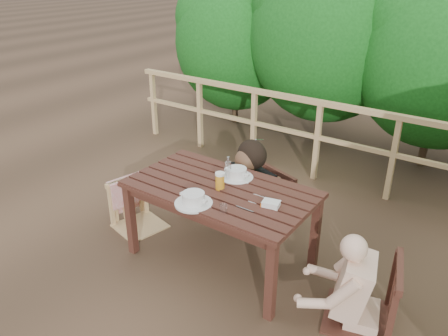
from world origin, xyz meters
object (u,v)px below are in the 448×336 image
Objects in this scene: chair_right at (366,264)px; chair_left at (136,187)px; butter_tub at (271,205)px; beer_glass at (220,181)px; soup_far at (237,173)px; tumbler at (224,208)px; woman at (266,158)px; diner_right at (372,256)px; soup_near at (193,199)px; chair_far at (264,179)px; bottle at (228,169)px; table at (221,225)px.

chair_left is at bearing -103.31° from chair_right.
beer_glass is at bearing 166.32° from butter_tub.
soup_far is 0.59m from tumbler.
woman is at bearing -35.47° from chair_left.
soup_far is (-1.28, 0.23, 0.26)m from chair_right.
diner_right is (2.30, 0.05, 0.14)m from chair_left.
chair_left is 2.27m from chair_right.
tumbler is (-1.04, -0.30, 0.25)m from chair_right.
diner_right is at bearing 168.31° from woman.
chair_left is 0.76× the size of diner_right.
soup_near is 1.03× the size of soup_far.
soup_far is 4.25× the size of tumbler.
chair_far reaches higher than tumbler.
bottle is at bearing -71.39° from chair_far.
diner_right is at bearing 75.48° from chair_right.
woman is 0.99m from butter_tub.
table is at bearing 111.37° from beer_glass.
beer_glass is at bearing -89.87° from soup_far.
table is at bearing -74.16° from chair_left.
table is 22.60× the size of tumbler.
beer_glass is at bearing -75.25° from chair_left.
bottle reaches higher than table.
diner_right is 7.69× the size of beer_glass.
chair_far is at bearing 45.17° from diner_right.
soup_far is at bearing 90.13° from beer_glass.
beer_glass is (0.03, -0.82, 0.10)m from woman.
chair_left reaches higher than table.
soup_near is (-1.33, -0.34, 0.18)m from diner_right.
chair_right is at bearing -75.83° from chair_left.
soup_near is 0.27m from tumbler.
tumbler is (0.27, -1.09, 0.28)m from chair_far.
woman reaches higher than diner_right.
tumbler is (0.24, -0.54, -0.01)m from soup_far.
beer_glass is 2.24× the size of tumbler.
table is at bearing -78.29° from bottle.
table is 10.09× the size of beer_glass.
chair_left is 0.89× the size of chair_right.
woman is 1.15m from soup_near.
table is 1.53× the size of chair_right.
woman is 1.57m from diner_right.
butter_tub is (0.53, 0.31, -0.02)m from soup_near.
beer_glass is at bearing -77.24° from bottle.
chair_far is at bearing 89.36° from bottle.
tumbler is at bearing -50.93° from table.
chair_far is at bearing 104.12° from tumbler.
chair_far reaches higher than beer_glass.
chair_far is 0.22m from woman.
table is 1.62× the size of chair_far.
soup_near is (0.01, -1.14, 0.07)m from woman.
diner_right reaches higher than chair_far.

